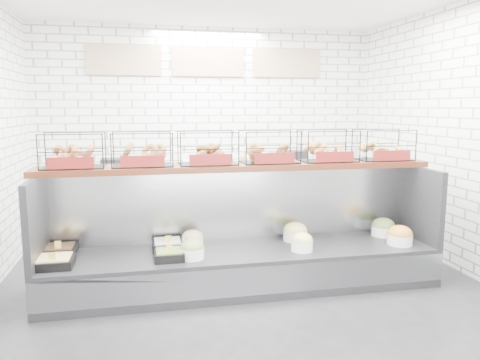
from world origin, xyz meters
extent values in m
plane|color=black|center=(0.00, 0.00, 0.00)|extent=(5.50, 5.50, 0.00)
cube|color=white|center=(0.00, 2.75, 1.50)|extent=(5.00, 0.02, 3.00)
cube|color=#CCAF8D|center=(-1.20, 2.72, 2.50)|extent=(1.05, 0.03, 0.42)
cube|color=#CCAF8D|center=(0.00, 2.72, 2.50)|extent=(1.05, 0.03, 0.42)
cube|color=#CCAF8D|center=(1.20, 2.72, 2.50)|extent=(1.05, 0.03, 0.42)
cube|color=black|center=(0.00, 0.30, 0.20)|extent=(4.00, 0.90, 0.40)
cube|color=#93969B|center=(0.00, -0.14, 0.22)|extent=(4.00, 0.03, 0.28)
cube|color=#93969B|center=(0.00, 0.71, 0.80)|extent=(4.00, 0.08, 0.80)
cube|color=black|center=(-1.97, 0.30, 0.80)|extent=(0.06, 0.90, 0.80)
cube|color=black|center=(1.97, 0.30, 0.80)|extent=(0.06, 0.90, 0.80)
cube|color=black|center=(-1.80, 0.13, 0.44)|extent=(0.33, 0.33, 0.08)
cube|color=#F1D07B|center=(-1.80, 0.13, 0.48)|extent=(0.28, 0.28, 0.04)
cube|color=#E3C54F|center=(-1.80, 0.01, 0.53)|extent=(0.06, 0.01, 0.08)
cube|color=black|center=(-1.81, 0.48, 0.44)|extent=(0.30, 0.30, 0.08)
cube|color=brown|center=(-1.81, 0.48, 0.48)|extent=(0.25, 0.25, 0.04)
cube|color=#E3C54F|center=(-1.81, 0.38, 0.53)|extent=(0.06, 0.01, 0.08)
cube|color=black|center=(-0.77, 0.12, 0.44)|extent=(0.28, 0.28, 0.08)
cube|color=olive|center=(-0.77, 0.12, 0.48)|extent=(0.24, 0.24, 0.04)
cube|color=#E3C54F|center=(-0.77, 0.02, 0.53)|extent=(0.06, 0.01, 0.08)
cube|color=black|center=(-0.76, 0.46, 0.44)|extent=(0.31, 0.31, 0.08)
cube|color=white|center=(-0.76, 0.46, 0.48)|extent=(0.26, 0.26, 0.04)
cube|color=#E3C54F|center=(-0.76, 0.35, 0.53)|extent=(0.06, 0.01, 0.08)
cylinder|color=white|center=(-0.55, 0.10, 0.46)|extent=(0.23, 0.23, 0.11)
ellipsoid|color=olive|center=(-0.55, 0.10, 0.52)|extent=(0.23, 0.23, 0.16)
cylinder|color=white|center=(-0.51, 0.44, 0.46)|extent=(0.22, 0.22, 0.11)
ellipsoid|color=tan|center=(-0.51, 0.44, 0.52)|extent=(0.22, 0.22, 0.15)
cylinder|color=white|center=(0.57, 0.12, 0.46)|extent=(0.22, 0.22, 0.11)
ellipsoid|color=#DECB71|center=(0.57, 0.12, 0.52)|extent=(0.22, 0.22, 0.15)
cylinder|color=white|center=(0.62, 0.48, 0.46)|extent=(0.26, 0.26, 0.11)
ellipsoid|color=#D1CD6B|center=(0.62, 0.48, 0.52)|extent=(0.26, 0.26, 0.18)
cylinder|color=white|center=(1.66, 0.12, 0.46)|extent=(0.27, 0.27, 0.11)
ellipsoid|color=orange|center=(1.66, 0.12, 0.52)|extent=(0.26, 0.26, 0.18)
cylinder|color=white|center=(1.66, 0.47, 0.46)|extent=(0.26, 0.26, 0.11)
ellipsoid|color=olive|center=(1.66, 0.47, 0.52)|extent=(0.26, 0.26, 0.18)
cube|color=#3C170C|center=(0.00, 0.52, 1.23)|extent=(4.10, 0.50, 0.06)
cube|color=black|center=(-1.64, 0.52, 1.43)|extent=(0.60, 0.38, 0.34)
cube|color=maroon|center=(-1.64, 0.32, 1.33)|extent=(0.42, 0.02, 0.11)
cube|color=black|center=(-0.99, 0.52, 1.43)|extent=(0.60, 0.38, 0.34)
cube|color=maroon|center=(-0.99, 0.32, 1.33)|extent=(0.42, 0.02, 0.11)
cube|color=black|center=(-0.33, 0.52, 1.43)|extent=(0.60, 0.38, 0.34)
cube|color=maroon|center=(-0.33, 0.32, 1.33)|extent=(0.42, 0.02, 0.11)
cube|color=black|center=(0.33, 0.52, 1.43)|extent=(0.60, 0.38, 0.34)
cube|color=maroon|center=(0.33, 0.32, 1.33)|extent=(0.42, 0.02, 0.11)
cube|color=black|center=(0.99, 0.52, 1.43)|extent=(0.60, 0.38, 0.34)
cube|color=maroon|center=(0.99, 0.32, 1.33)|extent=(0.42, 0.02, 0.11)
cube|color=black|center=(1.64, 0.52, 1.43)|extent=(0.60, 0.38, 0.34)
cube|color=maroon|center=(1.64, 0.32, 1.33)|extent=(0.42, 0.02, 0.11)
cube|color=#93969B|center=(0.00, 2.43, 0.45)|extent=(4.00, 0.60, 0.90)
cube|color=black|center=(-1.35, 2.41, 1.02)|extent=(0.40, 0.30, 0.24)
cube|color=silver|center=(-0.24, 2.49, 0.99)|extent=(0.35, 0.28, 0.18)
cylinder|color=#BD5F2F|center=(0.47, 2.45, 1.01)|extent=(0.09, 0.09, 0.22)
cube|color=black|center=(1.26, 2.41, 1.05)|extent=(0.30, 0.30, 0.30)
camera|label=1|loc=(-0.98, -4.24, 1.85)|focal=35.00mm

